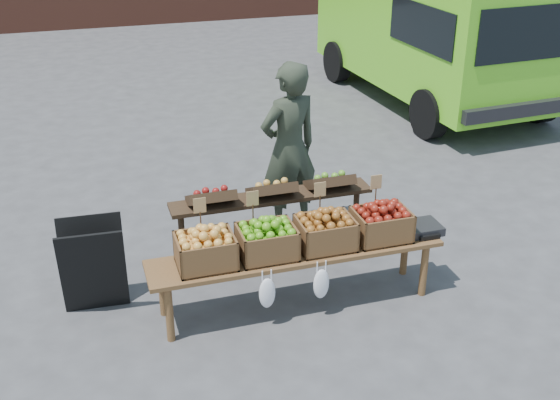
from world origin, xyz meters
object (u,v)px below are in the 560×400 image
object	(u,v)px
back_table	(272,221)
vendor	(289,149)
delivery_van	(434,34)
crate_golden_apples	(206,251)
chalkboard_sign	(93,266)
crate_red_apples	(325,233)
crate_green_apples	(381,225)
crate_russet_pears	(267,242)
display_bench	(296,278)
weighing_scale	(422,228)

from	to	relation	value
back_table	vendor	bearing A→B (deg)	60.78
delivery_van	crate_golden_apples	bearing A→B (deg)	-137.33
delivery_van	chalkboard_sign	xyz separation A→B (m)	(-5.91, -4.73, -0.70)
crate_red_apples	crate_green_apples	xyz separation A→B (m)	(0.55, 0.00, 0.00)
crate_red_apples	delivery_van	bearing A→B (deg)	53.47
chalkboard_sign	crate_red_apples	size ratio (longest dim) A/B	1.76
vendor	chalkboard_sign	xyz separation A→B (m)	(-2.16, -0.96, -0.52)
delivery_van	crate_russet_pears	xyz separation A→B (m)	(-4.42, -5.23, -0.43)
display_bench	crate_green_apples	size ratio (longest dim) A/B	5.40
crate_green_apples	display_bench	bearing A→B (deg)	180.00
chalkboard_sign	display_bench	xyz separation A→B (m)	(1.77, -0.50, -0.15)
vendor	display_bench	distance (m)	1.65
display_bench	crate_golden_apples	bearing A→B (deg)	180.00
crate_golden_apples	crate_green_apples	distance (m)	1.65
delivery_van	crate_golden_apples	xyz separation A→B (m)	(-4.97, -5.23, -0.43)
weighing_scale	display_bench	bearing A→B (deg)	180.00
vendor	crate_russet_pears	bearing A→B (deg)	49.58
crate_russet_pears	back_table	bearing A→B (deg)	70.23
back_table	crate_green_apples	xyz separation A→B (m)	(0.84, -0.72, 0.19)
delivery_van	vendor	world-z (taller)	delivery_van
chalkboard_sign	weighing_scale	size ratio (longest dim) A/B	2.58
chalkboard_sign	display_bench	distance (m)	1.84
crate_golden_apples	crate_red_apples	world-z (taller)	same
crate_red_apples	weighing_scale	xyz separation A→B (m)	(0.97, 0.00, -0.10)
display_bench	vendor	bearing A→B (deg)	74.79
crate_green_apples	crate_red_apples	bearing A→B (deg)	180.00
vendor	display_bench	world-z (taller)	vendor
delivery_van	vendor	size ratio (longest dim) A/B	2.66
chalkboard_sign	weighing_scale	distance (m)	3.06
delivery_van	weighing_scale	distance (m)	6.00
vendor	crate_golden_apples	bearing A→B (deg)	34.34
back_table	weighing_scale	size ratio (longest dim) A/B	6.18
crate_golden_apples	back_table	bearing A→B (deg)	41.68
crate_russet_pears	crate_red_apples	distance (m)	0.55
crate_russet_pears	crate_red_apples	world-z (taller)	same
crate_green_apples	weighing_scale	world-z (taller)	crate_green_apples
crate_russet_pears	weighing_scale	bearing A→B (deg)	0.00
display_bench	crate_golden_apples	distance (m)	0.93
crate_golden_apples	crate_russet_pears	size ratio (longest dim) A/B	1.00
vendor	crate_golden_apples	world-z (taller)	vendor
crate_red_apples	vendor	bearing A→B (deg)	85.25
crate_golden_apples	display_bench	bearing A→B (deg)	0.00
crate_red_apples	weighing_scale	distance (m)	0.98
crate_red_apples	crate_green_apples	size ratio (longest dim) A/B	1.00
vendor	display_bench	xyz separation A→B (m)	(-0.40, -1.46, -0.67)
crate_golden_apples	crate_russet_pears	xyz separation A→B (m)	(0.55, 0.00, 0.00)
weighing_scale	vendor	bearing A→B (deg)	120.36
back_table	crate_russet_pears	xyz separation A→B (m)	(-0.26, -0.72, 0.19)
display_bench	crate_golden_apples	size ratio (longest dim) A/B	5.40
crate_russet_pears	crate_golden_apples	bearing A→B (deg)	180.00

